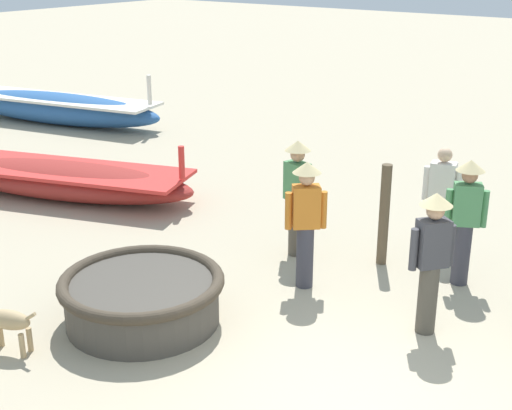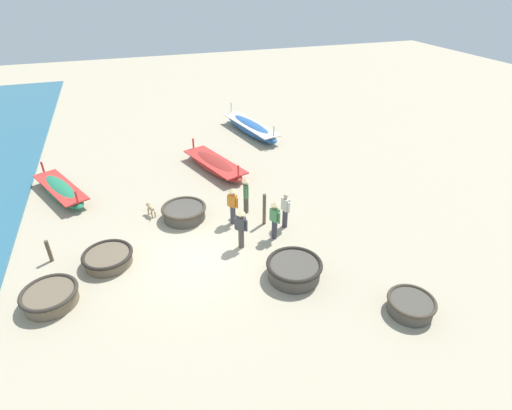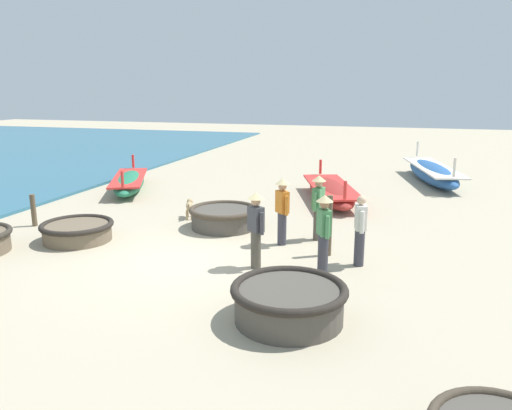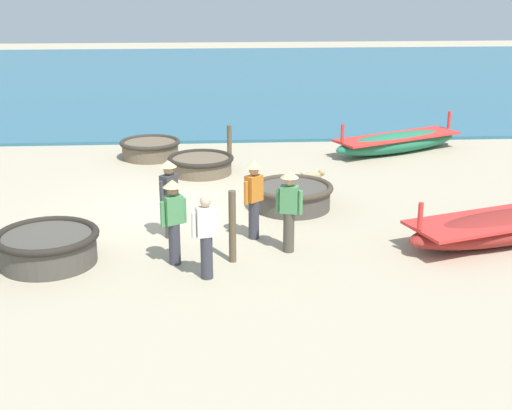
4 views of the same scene
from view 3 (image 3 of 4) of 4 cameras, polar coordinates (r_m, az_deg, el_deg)
ground_plane at (r=11.40m, az=-8.52°, el=-6.38°), size 80.00×80.00×0.00m
coracle_front_left at (r=13.82m, az=-3.71°, el=-1.33°), size 1.92×1.92×0.58m
coracle_center at (r=8.47m, az=3.79°, el=-10.92°), size 1.96×1.96×0.64m
coracle_far_right at (r=13.45m, az=-19.75°, el=-2.76°), size 1.82×1.82×0.49m
long_boat_green_hull at (r=21.63m, az=19.50°, el=3.50°), size 2.40×5.98×1.38m
long_boat_white_hull at (r=17.27m, az=8.54°, el=1.54°), size 2.72×4.94×1.10m
long_boat_red_hull at (r=19.38m, az=-14.30°, el=2.55°), size 2.84×4.50×1.08m
fisherman_with_hat at (r=10.60m, az=-0.02°, el=-2.31°), size 0.43×0.38×1.67m
fisherman_hauling at (r=10.46m, az=7.75°, el=-2.66°), size 0.36×0.48×1.67m
fisherman_standing_left at (r=12.66m, az=7.13°, el=0.19°), size 0.36×0.51×1.67m
fisherman_crouching at (r=11.00m, az=11.82°, el=-2.67°), size 0.29×0.52×1.57m
fisherman_standing_right at (r=12.19m, az=3.02°, el=-0.24°), size 0.39×0.42×1.67m
dog at (r=14.93m, az=-7.61°, el=-0.10°), size 0.37×0.66×0.55m
mooring_post_mid_beach at (r=11.58m, az=8.35°, el=-2.36°), size 0.14×0.14×1.42m
mooring_post_shoreline at (r=15.27m, az=-24.09°, el=-0.56°), size 0.14×0.14×0.91m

